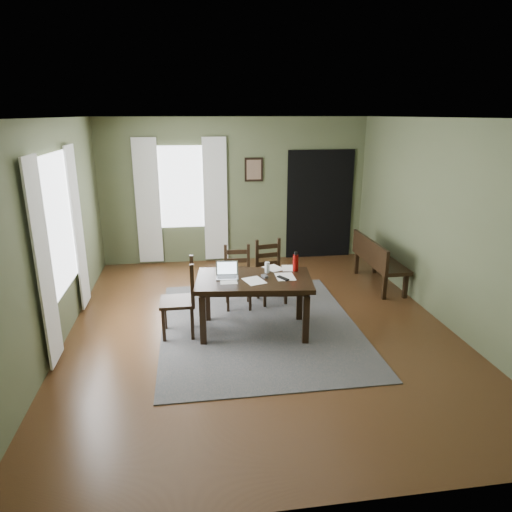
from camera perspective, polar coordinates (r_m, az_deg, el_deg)
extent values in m
cube|color=#492C16|center=(6.24, 0.41, -8.77)|extent=(5.00, 6.00, 0.01)
cube|color=#545D3C|center=(8.70, -2.62, 8.11)|extent=(5.00, 0.02, 2.70)
cube|color=#545D3C|center=(3.02, 9.30, -10.38)|extent=(5.00, 0.02, 2.70)
cube|color=#545D3C|center=(5.94, -24.15, 2.24)|extent=(0.02, 6.00, 2.70)
cube|color=#545D3C|center=(6.63, 22.38, 3.89)|extent=(0.02, 6.00, 2.70)
cube|color=white|center=(5.61, 0.47, 16.90)|extent=(5.00, 6.00, 0.02)
cube|color=#454545|center=(6.24, 0.41, -8.68)|extent=(2.60, 3.20, 0.01)
cube|color=black|center=(5.82, -0.26, -3.06)|extent=(1.56, 1.05, 0.06)
cube|color=black|center=(5.84, -0.26, -3.56)|extent=(1.38, 0.88, 0.05)
cube|color=black|center=(5.68, -6.65, -7.99)|extent=(0.09, 0.09, 0.62)
cube|color=black|center=(6.30, -6.11, -5.34)|extent=(0.09, 0.09, 0.62)
cube|color=black|center=(5.70, 6.25, -7.87)|extent=(0.09, 0.09, 0.62)
cube|color=black|center=(6.32, 5.46, -5.24)|extent=(0.09, 0.09, 0.62)
cube|color=black|center=(5.91, -9.79, -5.65)|extent=(0.44, 0.44, 0.04)
cube|color=black|center=(6.18, -11.30, -7.08)|extent=(0.04, 0.04, 0.43)
cube|color=black|center=(6.16, -7.99, -6.96)|extent=(0.04, 0.04, 0.43)
cube|color=black|center=(5.85, -11.47, -8.51)|extent=(0.04, 0.04, 0.43)
cube|color=black|center=(5.84, -7.96, -8.38)|extent=(0.04, 0.04, 0.43)
cube|color=black|center=(5.98, -7.99, -2.39)|extent=(0.05, 0.05, 0.54)
cube|color=black|center=(5.63, -7.96, -3.68)|extent=(0.05, 0.05, 0.54)
cube|color=black|center=(5.85, -7.92, -4.35)|extent=(0.03, 0.32, 0.07)
cube|color=black|center=(5.80, -7.98, -3.02)|extent=(0.03, 0.32, 0.07)
cube|color=black|center=(5.75, -8.04, -1.65)|extent=(0.03, 0.32, 0.07)
cube|color=black|center=(6.67, -2.25, -3.10)|extent=(0.41, 0.41, 0.04)
cube|color=black|center=(6.59, -3.52, -5.36)|extent=(0.04, 0.04, 0.39)
cube|color=black|center=(6.88, -3.65, -4.34)|extent=(0.04, 0.04, 0.39)
cube|color=black|center=(6.61, -0.74, -5.25)|extent=(0.04, 0.04, 0.39)
cube|color=black|center=(6.90, -1.00, -4.24)|extent=(0.04, 0.04, 0.39)
cube|color=black|center=(6.74, -3.82, -0.60)|extent=(0.04, 0.04, 0.49)
cube|color=black|center=(6.76, -0.95, -0.51)|extent=(0.04, 0.04, 0.49)
cube|color=black|center=(6.79, -2.37, -1.61)|extent=(0.29, 0.03, 0.07)
cube|color=black|center=(6.75, -2.38, -0.56)|extent=(0.29, 0.03, 0.07)
cube|color=black|center=(6.71, -2.40, 0.51)|extent=(0.29, 0.03, 0.07)
cube|color=black|center=(6.85, 1.98, -2.41)|extent=(0.47, 0.47, 0.04)
cube|color=black|center=(6.73, 1.11, -4.76)|extent=(0.04, 0.04, 0.40)
cube|color=black|center=(7.02, 0.24, -3.79)|extent=(0.04, 0.04, 0.40)
cube|color=black|center=(6.84, 3.74, -4.43)|extent=(0.04, 0.04, 0.40)
cube|color=black|center=(7.12, 2.77, -3.50)|extent=(0.04, 0.04, 0.40)
cube|color=black|center=(6.88, 0.12, -0.01)|extent=(0.05, 0.05, 0.50)
cube|color=black|center=(6.99, 2.85, 0.25)|extent=(0.05, 0.05, 0.50)
cube|color=black|center=(6.97, 1.49, -0.95)|extent=(0.30, 0.07, 0.07)
cube|color=black|center=(6.93, 1.49, 0.12)|extent=(0.30, 0.07, 0.07)
cube|color=black|center=(6.89, 1.50, 1.20)|extent=(0.30, 0.07, 0.07)
cube|color=black|center=(7.81, 15.28, -0.58)|extent=(0.45, 1.41, 0.06)
cube|color=black|center=(7.44, 18.17, -3.59)|extent=(0.06, 0.06, 0.39)
cube|color=black|center=(7.30, 15.75, -3.77)|extent=(0.06, 0.06, 0.39)
cube|color=black|center=(8.47, 14.63, -0.74)|extent=(0.06, 0.06, 0.39)
cube|color=black|center=(8.34, 12.46, -0.85)|extent=(0.06, 0.06, 0.39)
cube|color=black|center=(7.67, 14.02, 0.78)|extent=(0.05, 1.41, 0.34)
cube|color=#B7B7BC|center=(5.83, -3.62, -2.69)|extent=(0.30, 0.21, 0.01)
cube|color=#B7B7BC|center=(5.89, -3.65, -1.49)|extent=(0.29, 0.07, 0.18)
cube|color=silver|center=(5.89, -3.65, -1.51)|extent=(0.25, 0.05, 0.15)
cube|color=#3F3F42|center=(5.82, -3.62, -2.65)|extent=(0.25, 0.13, 0.00)
cube|color=#3F3F42|center=(5.83, 1.07, -2.55)|extent=(0.08, 0.11, 0.03)
cube|color=black|center=(5.79, 3.40, -2.79)|extent=(0.14, 0.19, 0.02)
cylinder|color=silver|center=(6.00, 1.41, -1.43)|extent=(0.08, 0.08, 0.14)
cylinder|color=#9F0F0C|center=(6.07, 4.97, -0.85)|extent=(0.08, 0.08, 0.22)
cylinder|color=black|center=(6.03, 5.00, 0.33)|extent=(0.05, 0.05, 0.04)
cube|color=white|center=(5.74, -3.47, -3.07)|extent=(0.21, 0.28, 0.00)
cube|color=white|center=(5.87, 3.65, -2.59)|extent=(0.24, 0.31, 0.00)
cube|color=white|center=(6.19, 2.22, -1.52)|extent=(0.31, 0.34, 0.00)
cube|color=white|center=(6.20, 4.23, -1.52)|extent=(0.24, 0.29, 0.00)
cube|color=white|center=(5.72, -0.22, -3.11)|extent=(0.31, 0.35, 0.00)
cube|color=white|center=(6.10, -23.51, 3.65)|extent=(0.01, 1.30, 1.70)
cube|color=white|center=(8.61, -9.31, 8.48)|extent=(1.00, 0.01, 1.50)
cube|color=silver|center=(5.39, -25.01, -0.97)|extent=(0.03, 0.48, 2.30)
cube|color=silver|center=(6.92, -21.37, 3.25)|extent=(0.03, 0.48, 2.30)
cube|color=silver|center=(8.65, -13.37, 6.60)|extent=(0.44, 0.03, 2.30)
cube|color=silver|center=(8.63, -5.09, 6.98)|extent=(0.44, 0.03, 2.30)
cube|color=black|center=(8.65, -0.29, 10.75)|extent=(0.34, 0.03, 0.44)
cube|color=brown|center=(8.64, -0.27, 10.74)|extent=(0.27, 0.01, 0.36)
cube|color=black|center=(9.03, 7.96, 6.37)|extent=(1.30, 0.03, 2.10)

